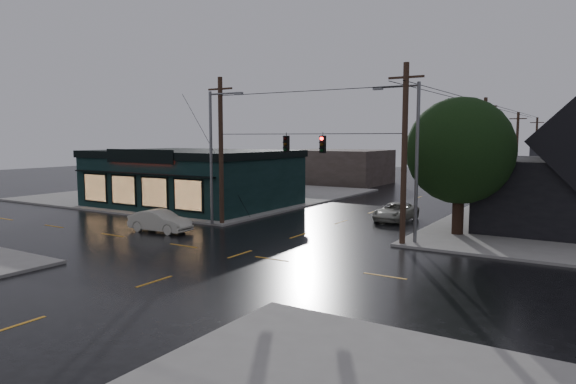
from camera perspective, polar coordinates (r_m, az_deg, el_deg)
The scene contains 15 objects.
ground_plane at distance 27.14m, azimuth -5.35°, elevation -6.90°, with size 160.00×160.00×0.00m, color black.
sidewalk_nw at distance 54.94m, azimuth -9.37°, elevation -0.25°, with size 28.00×28.00×0.15m, color gray.
pizza_shop at distance 46.15m, azimuth -10.52°, elevation 1.62°, with size 16.30×12.34×4.90m.
corner_tree at distance 32.97m, azimuth 18.58°, elevation 4.35°, with size 6.50×6.50×8.39m.
utility_pole_nw at distance 36.10m, azimuth -7.34°, elevation -3.66°, with size 2.00×0.32×10.15m, color black, non-canonical shape.
utility_pole_ne at distance 29.77m, azimuth 12.56°, elevation -5.86°, with size 2.00×0.32×10.15m, color black, non-canonical shape.
utility_pole_far_a at distance 50.32m, azimuth 20.70°, elevation -1.24°, with size 2.00×0.32×9.65m, color black, non-canonical shape.
utility_pole_far_b at distance 69.96m, azimuth 23.90°, elevation 0.60°, with size 2.00×0.32×9.15m, color black, non-canonical shape.
utility_pole_far_c at distance 89.75m, azimuth 25.70°, elevation 1.63°, with size 2.00×0.32×9.15m, color black, non-canonical shape.
span_signal_assembly at distance 31.81m, azimuth 1.81°, elevation 5.39°, with size 13.00×0.48×1.23m.
streetlight_nw at distance 35.76m, azimuth -8.42°, elevation -3.77°, with size 5.40×0.30×9.15m, color slate, non-canonical shape.
streetlight_ne at distance 30.27m, azimuth 13.89°, elevation -5.70°, with size 5.40×0.30×9.15m, color slate, non-canonical shape.
bg_building_west at distance 68.13m, azimuth 5.66°, elevation 2.82°, with size 12.00×10.00×4.40m, color #3B322B.
sedan_cream at distance 34.13m, azimuth -14.04°, elevation -3.16°, with size 1.50×4.30×1.42m, color beige.
suv_silver at distance 38.47m, azimuth 11.87°, elevation -2.16°, with size 2.15×4.67×1.30m, color #AFAFA1.
Camera 1 is at (16.03, -21.03, 6.11)m, focal length 32.00 mm.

